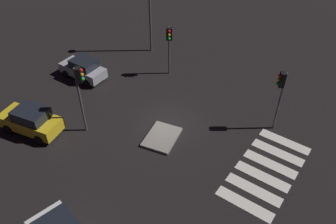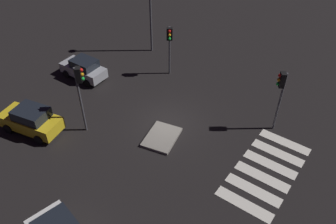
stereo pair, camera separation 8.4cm
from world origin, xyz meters
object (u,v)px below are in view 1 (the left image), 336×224
Objects in this scene: car_yellow at (31,120)px; car_silver at (83,69)px; traffic_island at (162,137)px; traffic_light_east at (281,87)px; traffic_light_west at (80,85)px; traffic_light_north at (169,40)px.

car_silver is at bearing -85.56° from car_yellow.
traffic_island is at bearing 165.87° from car_silver.
car_silver is 14.92m from traffic_light_east.
traffic_light_west is (-4.20, -4.74, 2.82)m from car_silver.
traffic_light_north is 0.85× the size of traffic_light_west.
traffic_light_north is 9.30m from traffic_light_east.
car_silver is 0.88× the size of traffic_light_east.
traffic_light_north reaches higher than car_silver.
traffic_light_west reaches higher than car_silver.
car_silver is 0.94× the size of traffic_light_north.
car_yellow is at bearing 4.53° from traffic_light_east.
traffic_light_north is (4.28, -5.21, 2.28)m from car_silver.
traffic_light_east is (-1.31, -9.20, 0.21)m from traffic_light_north.
traffic_island is 7.94m from traffic_light_east.
traffic_island is 0.74× the size of car_silver.
traffic_light_north is (10.60, -3.36, 2.21)m from car_yellow.
traffic_island is 8.49m from car_yellow.
traffic_island is 0.59× the size of traffic_light_west.
traffic_light_east is 12.04m from traffic_light_west.
car_yellow reaches higher than traffic_island.
traffic_light_west is (-2.16, 4.40, 3.53)m from traffic_island.
car_yellow is (-4.28, 7.29, 0.78)m from traffic_island.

